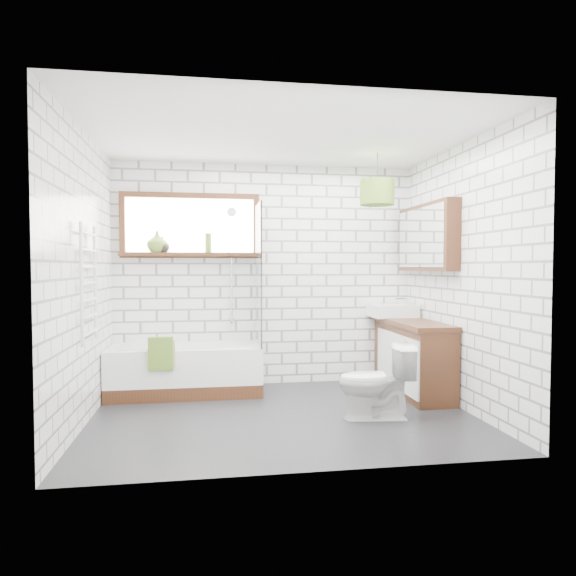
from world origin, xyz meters
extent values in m
cube|color=black|center=(0.00, 0.00, -0.01)|extent=(3.40, 2.60, 0.01)
cube|color=white|center=(0.00, 0.00, 2.50)|extent=(3.40, 2.60, 0.01)
cube|color=white|center=(0.00, 1.30, 1.25)|extent=(3.40, 0.01, 2.50)
cube|color=white|center=(0.00, -1.30, 1.25)|extent=(3.40, 0.01, 2.50)
cube|color=white|center=(-1.70, 0.00, 1.25)|extent=(0.01, 2.60, 2.50)
cube|color=white|center=(1.70, 0.00, 1.25)|extent=(0.01, 2.60, 2.50)
cube|color=#351A0E|center=(-0.85, 1.26, 1.80)|extent=(1.52, 0.16, 0.68)
cube|color=white|center=(-1.66, 0.00, 1.20)|extent=(0.06, 0.52, 1.00)
cube|color=#351A0E|center=(1.62, 0.60, 1.65)|extent=(0.16, 1.20, 0.70)
cylinder|color=silver|center=(-0.40, 1.26, 1.35)|extent=(0.02, 0.02, 1.30)
cube|color=white|center=(-0.90, 0.95, 0.25)|extent=(1.58, 0.70, 0.51)
cube|color=white|center=(-0.13, 0.95, 1.26)|extent=(0.02, 0.72, 1.50)
cube|color=#557C25|center=(-1.13, 0.60, 0.49)|extent=(0.24, 0.07, 0.33)
cube|color=tan|center=(-1.09, 0.60, 0.49)|extent=(0.20, 0.05, 0.26)
cube|color=#351A0E|center=(1.48, 0.62, 0.38)|extent=(0.43, 1.34, 0.77)
cube|color=white|center=(1.42, 1.07, 0.84)|extent=(0.49, 0.43, 0.14)
cylinder|color=silver|center=(1.58, 1.07, 0.90)|extent=(0.03, 0.03, 0.17)
imported|color=white|center=(0.79, -0.22, 0.33)|extent=(0.44, 0.69, 0.66)
imported|color=olive|center=(-1.21, 1.23, 1.60)|extent=(0.25, 0.25, 0.23)
imported|color=black|center=(-1.16, 1.23, 1.57)|extent=(0.17, 0.17, 0.17)
cylinder|color=olive|center=(-0.66, 1.23, 1.59)|extent=(0.09, 0.09, 0.21)
cylinder|color=#557C25|center=(1.05, 0.52, 2.10)|extent=(0.35, 0.35, 0.26)
camera|label=1|loc=(-0.67, -4.53, 1.34)|focal=32.00mm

